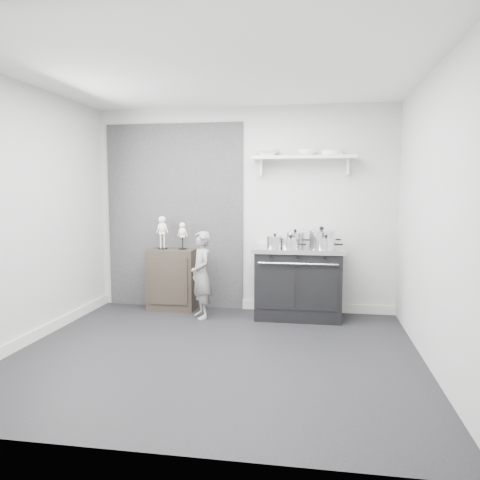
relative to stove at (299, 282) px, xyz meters
name	(u,v)px	position (x,y,z in m)	size (l,w,h in m)	color
ground	(215,353)	(-0.76, -1.48, -0.45)	(4.00, 4.00, 0.00)	black
room_shell	(208,187)	(-0.85, -1.33, 1.19)	(4.02, 3.62, 2.71)	#B9B9B7
wall_shelf	(304,158)	(0.04, 0.20, 1.56)	(1.30, 0.26, 0.24)	silver
stove	(299,282)	(0.00, 0.00, 0.00)	(1.12, 0.70, 0.90)	black
side_cabinet	(172,279)	(-1.70, 0.13, -0.04)	(0.63, 0.37, 0.82)	black
child	(201,275)	(-1.21, -0.23, 0.10)	(0.40, 0.26, 1.10)	gray
pot_front_left	(275,242)	(-0.29, -0.12, 0.52)	(0.29, 0.20, 0.18)	silver
pot_back_left	(295,239)	(-0.06, 0.14, 0.53)	(0.33, 0.24, 0.22)	silver
pot_back_right	(321,239)	(0.27, 0.10, 0.55)	(0.40, 0.32, 0.26)	silver
pot_front_right	(326,244)	(0.33, -0.18, 0.52)	(0.32, 0.23, 0.18)	silver
pot_front_center	(290,243)	(-0.10, -0.18, 0.51)	(0.30, 0.21, 0.17)	silver
skeleton_full	(162,230)	(-1.83, 0.13, 0.63)	(0.14, 0.09, 0.51)	silver
skeleton_torso	(183,234)	(-1.55, 0.13, 0.58)	(0.12, 0.07, 0.42)	silver
bowl_large	(267,153)	(-0.43, 0.19, 1.63)	(0.31, 0.31, 0.08)	white
bowl_small	(307,153)	(0.08, 0.19, 1.63)	(0.23, 0.23, 0.07)	white
plate_stack	(332,153)	(0.39, 0.19, 1.62)	(0.28, 0.28, 0.06)	silver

